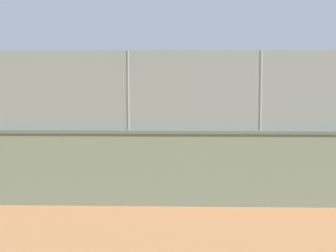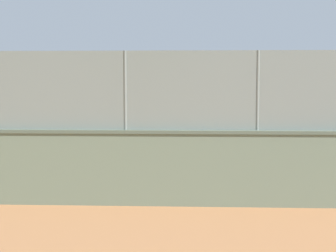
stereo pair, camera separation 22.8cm
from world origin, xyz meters
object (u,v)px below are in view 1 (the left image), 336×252
Objects in this scene: player_at_service_line at (225,126)px; sports_ball at (236,118)px; player_baseline_waiting at (44,137)px; courtside_bench at (155,177)px.

sports_ball is at bearing 95.31° from player_at_service_line.
player_baseline_waiting reaches higher than player_at_service_line.
player_at_service_line is 14.55× the size of sports_ball.
courtside_bench is (-4.04, 4.92, -0.49)m from player_baseline_waiting.
player_baseline_waiting is 7.76m from sports_ball.
player_baseline_waiting reaches higher than sports_ball.
sports_ball is at bearing -158.25° from player_baseline_waiting.
player_at_service_line is 8.68m from player_baseline_waiting.
player_baseline_waiting is (6.98, 5.16, 0.04)m from player_at_service_line.
player_at_service_line is 10.51m from courtside_bench.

